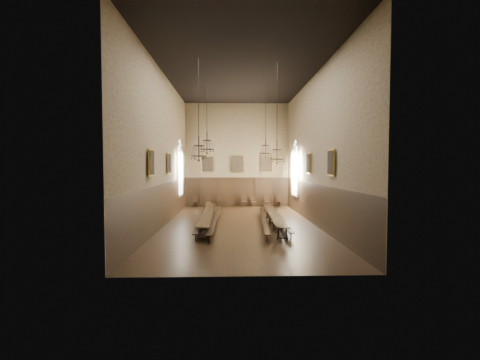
{
  "coord_description": "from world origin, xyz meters",
  "views": [
    {
      "loc": [
        -0.52,
        -19.1,
        3.53
      ],
      "look_at": [
        0.05,
        1.5,
        2.64
      ],
      "focal_mm": 24.0,
      "sensor_mm": 36.0,
      "label": 1
    }
  ],
  "objects_px": {
    "chair_5": "(253,204)",
    "chair_6": "(267,204)",
    "table_right": "(273,219)",
    "bench_left_outer": "(199,220)",
    "chair_2": "(219,204)",
    "bench_left_inner": "(215,221)",
    "table_left": "(208,219)",
    "chair_1": "(209,204)",
    "bench_right_outer": "(282,220)",
    "chandelier_back_left": "(207,145)",
    "chandelier_front_left": "(199,149)",
    "bench_right_inner": "(264,221)",
    "chair_4": "(244,203)",
    "chair_7": "(278,203)",
    "chair_3": "(231,204)",
    "chandelier_front_right": "(277,152)",
    "chair_0": "(195,204)",
    "chandelier_back_right": "(266,149)"
  },
  "relations": [
    {
      "from": "bench_left_inner",
      "to": "chair_0",
      "type": "height_order",
      "value": "chair_0"
    },
    {
      "from": "chair_4",
      "to": "chair_5",
      "type": "relative_size",
      "value": 1.15
    },
    {
      "from": "chair_0",
      "to": "chandelier_front_left",
      "type": "height_order",
      "value": "chandelier_front_left"
    },
    {
      "from": "chair_5",
      "to": "bench_left_outer",
      "type": "bearing_deg",
      "value": -125.92
    },
    {
      "from": "bench_right_outer",
      "to": "chair_5",
      "type": "distance_m",
      "value": 8.49
    },
    {
      "from": "chair_4",
      "to": "chair_7",
      "type": "distance_m",
      "value": 2.98
    },
    {
      "from": "chair_0",
      "to": "chair_7",
      "type": "xyz_separation_m",
      "value": [
        7.2,
        0.02,
        -0.0
      ]
    },
    {
      "from": "chair_3",
      "to": "bench_right_inner",
      "type": "bearing_deg",
      "value": -63.69
    },
    {
      "from": "bench_right_inner",
      "to": "chandelier_back_left",
      "type": "height_order",
      "value": "chandelier_back_left"
    },
    {
      "from": "bench_left_inner",
      "to": "chair_2",
      "type": "bearing_deg",
      "value": 90.5
    },
    {
      "from": "chair_7",
      "to": "chandelier_back_right",
      "type": "bearing_deg",
      "value": -97.92
    },
    {
      "from": "bench_left_inner",
      "to": "table_left",
      "type": "bearing_deg",
      "value": 150.21
    },
    {
      "from": "bench_right_inner",
      "to": "chandelier_back_left",
      "type": "relative_size",
      "value": 2.07
    },
    {
      "from": "chair_1",
      "to": "chandelier_front_left",
      "type": "bearing_deg",
      "value": -88.1
    },
    {
      "from": "bench_right_outer",
      "to": "chandelier_front_right",
      "type": "relative_size",
      "value": 1.72
    },
    {
      "from": "table_right",
      "to": "bench_left_inner",
      "type": "bearing_deg",
      "value": -178.0
    },
    {
      "from": "chair_0",
      "to": "chair_4",
      "type": "xyz_separation_m",
      "value": [
        4.22,
        0.04,
        0.01
      ]
    },
    {
      "from": "table_left",
      "to": "chair_1",
      "type": "height_order",
      "value": "chair_1"
    },
    {
      "from": "chair_6",
      "to": "chair_7",
      "type": "distance_m",
      "value": 0.99
    },
    {
      "from": "table_left",
      "to": "bench_right_outer",
      "type": "bearing_deg",
      "value": 0.01
    },
    {
      "from": "table_left",
      "to": "bench_left_inner",
      "type": "height_order",
      "value": "table_left"
    },
    {
      "from": "bench_left_outer",
      "to": "table_right",
      "type": "bearing_deg",
      "value": -1.92
    },
    {
      "from": "bench_left_inner",
      "to": "chair_6",
      "type": "height_order",
      "value": "chair_6"
    },
    {
      "from": "table_left",
      "to": "table_right",
      "type": "distance_m",
      "value": 3.95
    },
    {
      "from": "chair_3",
      "to": "chair_6",
      "type": "distance_m",
      "value": 3.09
    },
    {
      "from": "chair_2",
      "to": "bench_left_inner",
      "type": "bearing_deg",
      "value": -99.01
    },
    {
      "from": "table_right",
      "to": "chair_4",
      "type": "height_order",
      "value": "chair_4"
    },
    {
      "from": "table_left",
      "to": "bench_right_outer",
      "type": "relative_size",
      "value": 1.04
    },
    {
      "from": "bench_right_inner",
      "to": "chair_6",
      "type": "bearing_deg",
      "value": 82.32
    },
    {
      "from": "chair_5",
      "to": "chair_6",
      "type": "relative_size",
      "value": 0.9
    },
    {
      "from": "chair_5",
      "to": "chair_6",
      "type": "distance_m",
      "value": 1.2
    },
    {
      "from": "chandelier_front_left",
      "to": "chair_2",
      "type": "bearing_deg",
      "value": 86.85
    },
    {
      "from": "bench_right_inner",
      "to": "chandelier_back_right",
      "type": "relative_size",
      "value": 1.96
    },
    {
      "from": "bench_right_outer",
      "to": "chandelier_back_left",
      "type": "bearing_deg",
      "value": 152.58
    },
    {
      "from": "chair_4",
      "to": "chandelier_front_left",
      "type": "xyz_separation_m",
      "value": [
        -2.78,
        -11.16,
        4.11
      ]
    },
    {
      "from": "chair_7",
      "to": "table_right",
      "type": "bearing_deg",
      "value": -91.25
    },
    {
      "from": "chandelier_back_left",
      "to": "chandelier_front_left",
      "type": "height_order",
      "value": "same"
    },
    {
      "from": "bench_left_inner",
      "to": "chandelier_back_right",
      "type": "height_order",
      "value": "chandelier_back_right"
    },
    {
      "from": "chair_4",
      "to": "chandelier_back_left",
      "type": "distance_m",
      "value": 8.0
    },
    {
      "from": "chair_3",
      "to": "chandelier_back_left",
      "type": "distance_m",
      "value": 7.68
    },
    {
      "from": "chair_1",
      "to": "chandelier_back_right",
      "type": "bearing_deg",
      "value": -52.54
    },
    {
      "from": "chandelier_back_right",
      "to": "bench_left_outer",
      "type": "bearing_deg",
      "value": -148.38
    },
    {
      "from": "bench_right_outer",
      "to": "chair_7",
      "type": "bearing_deg",
      "value": 82.99
    },
    {
      "from": "chair_0",
      "to": "chair_6",
      "type": "xyz_separation_m",
      "value": [
        6.21,
        0.02,
        -0.0
      ]
    },
    {
      "from": "chair_1",
      "to": "chair_2",
      "type": "distance_m",
      "value": 0.89
    },
    {
      "from": "bench_left_outer",
      "to": "chair_7",
      "type": "bearing_deg",
      "value": 54.0
    },
    {
      "from": "bench_left_outer",
      "to": "chair_2",
      "type": "xyz_separation_m",
      "value": [
        0.9,
        8.4,
        -0.01
      ]
    },
    {
      "from": "table_left",
      "to": "bench_right_outer",
      "type": "xyz_separation_m",
      "value": [
        4.49,
        0.0,
        -0.11
      ]
    },
    {
      "from": "bench_left_inner",
      "to": "chair_3",
      "type": "distance_m",
      "value": 8.63
    },
    {
      "from": "table_right",
      "to": "chair_5",
      "type": "bearing_deg",
      "value": 94.18
    }
  ]
}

